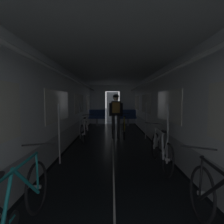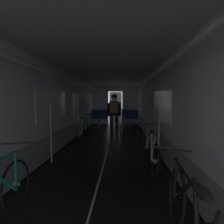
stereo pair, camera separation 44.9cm
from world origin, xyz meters
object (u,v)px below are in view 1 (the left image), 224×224
(bicycle_silver, at_px, (160,150))
(bicycle_yellow_in_aisle, at_px, (123,128))
(person_cyclist_aisle, at_px, (115,111))
(bicycle_black, at_px, (224,217))
(bicycle_white, at_px, (84,130))
(bench_seat_far_right, at_px, (127,116))
(bicycle_teal, at_px, (17,208))
(bench_seat_far_left, at_px, (96,116))

(bicycle_silver, bearing_deg, bicycle_yellow_in_aisle, 101.01)
(person_cyclist_aisle, xyz_separation_m, bicycle_yellow_in_aisle, (0.34, 0.26, -0.69))
(bicycle_silver, xyz_separation_m, bicycle_black, (-0.01, -2.22, -0.00))
(bicycle_black, distance_m, bicycle_white, 5.19)
(bench_seat_far_right, height_order, bicycle_yellow_in_aisle, bench_seat_far_right)
(bicycle_white, bearing_deg, bicycle_yellow_in_aisle, 20.46)
(bicycle_teal, distance_m, person_cyclist_aisle, 5.07)
(bench_seat_far_left, xyz_separation_m, bicycle_teal, (-0.12, -8.23, -0.18))
(bicycle_black, xyz_separation_m, person_cyclist_aisle, (-0.93, 5.04, 0.69))
(bicycle_yellow_in_aisle, bearing_deg, bicycle_black, -83.67)
(bench_seat_far_right, height_order, bicycle_teal, bench_seat_far_right)
(bench_seat_far_right, xyz_separation_m, bicycle_black, (0.15, -8.38, -0.19))
(bicycle_teal, distance_m, bicycle_yellow_in_aisle, 5.36)
(bench_seat_far_right, xyz_separation_m, bicycle_yellow_in_aisle, (-0.44, -3.07, -0.18))
(bicycle_teal, bearing_deg, bicycle_black, -4.25)
(bench_seat_far_left, relative_size, bicycle_yellow_in_aisle, 0.58)
(person_cyclist_aisle, relative_size, bicycle_yellow_in_aisle, 1.02)
(bench_seat_far_left, height_order, bicycle_yellow_in_aisle, bench_seat_far_left)
(bicycle_yellow_in_aisle, bearing_deg, bicycle_silver, -78.99)
(bench_seat_far_right, height_order, bicycle_white, bench_seat_far_right)
(bench_seat_far_left, distance_m, bench_seat_far_right, 1.80)
(bicycle_silver, height_order, person_cyclist_aisle, person_cyclist_aisle)
(bench_seat_far_left, distance_m, bicycle_teal, 8.23)
(bench_seat_far_right, bearing_deg, person_cyclist_aisle, -103.07)
(bench_seat_far_left, relative_size, bicycle_white, 0.58)
(bicycle_teal, relative_size, bicycle_black, 1.00)
(bench_seat_far_right, bearing_deg, bicycle_teal, -103.11)
(bench_seat_far_left, xyz_separation_m, bicycle_black, (1.95, -8.38, -0.19))
(bench_seat_far_right, distance_m, bicycle_yellow_in_aisle, 3.11)
(bicycle_silver, bearing_deg, person_cyclist_aisle, 108.40)
(bicycle_teal, height_order, bicycle_silver, bicycle_silver)
(person_cyclist_aisle, distance_m, bicycle_yellow_in_aisle, 0.81)
(bench_seat_far_left, bearing_deg, bicycle_silver, -72.32)
(bench_seat_far_left, distance_m, bicycle_yellow_in_aisle, 3.37)
(bicycle_yellow_in_aisle, bearing_deg, bench_seat_far_right, 81.91)
(bench_seat_far_left, height_order, bicycle_black, bench_seat_far_left)
(bench_seat_far_right, bearing_deg, bicycle_yellow_in_aisle, -98.09)
(bench_seat_far_left, height_order, bicycle_silver, bench_seat_far_left)
(bicycle_black, height_order, bicycle_white, same)
(bicycle_teal, relative_size, person_cyclist_aisle, 0.98)
(bicycle_silver, distance_m, bicycle_yellow_in_aisle, 3.14)
(bench_seat_far_right, distance_m, bicycle_white, 4.12)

